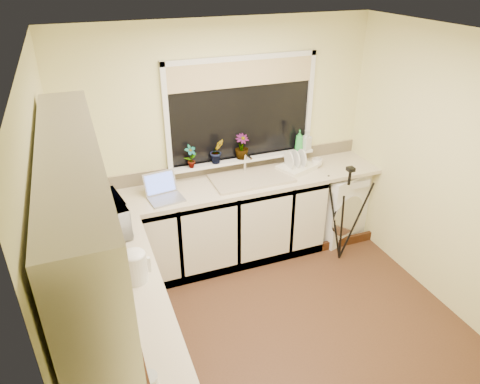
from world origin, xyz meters
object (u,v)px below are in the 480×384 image
Objects in this scene: laptop at (163,192)px; soap_bottle_green at (299,140)px; dish_rack at (296,168)px; steel_jar at (122,328)px; microwave at (104,217)px; kettle at (135,268)px; plant_a at (191,157)px; washing_machine at (333,202)px; tripod at (345,215)px; cup_left at (130,336)px; plant_c at (242,147)px; cup_back at (317,163)px; plant_b at (217,151)px; soap_bottle_clear at (306,140)px.

soap_bottle_green reaches higher than laptop.
steel_jar is at bearing -160.83° from dish_rack.
laptop is 0.70× the size of microwave.
kettle is 2.46m from soap_bottle_green.
soap_bottle_green is (1.22, 0.02, -0.01)m from plant_a.
microwave is at bearing 173.83° from washing_machine.
dish_rack is 2.11m from microwave.
kettle reaches higher than tripod.
cup_left is (0.03, -0.07, -0.01)m from steel_jar.
microwave is (-2.04, -0.50, 0.11)m from dish_rack.
kettle reaches higher than steel_jar.
tripod is at bearing 28.25° from cup_left.
plant_a is 1.05× the size of soap_bottle_green.
plant_a reaches higher than microwave.
cup_back is (0.81, -0.19, -0.24)m from plant_c.
microwave is at bearing -151.01° from plant_b.
steel_jar is at bearing -118.37° from laptop.
dish_rack is at bearing -7.86° from plant_a.
soap_bottle_clear reaches higher than cup_left.
steel_jar is at bearing -140.55° from tripod.
microwave is at bearing 100.66° from kettle.
steel_jar is 0.08m from cup_left.
dish_rack is at bearing 32.61° from kettle.
kettle is 2.27m from dish_rack.
washing_machine is 3.14m from cup_left.
soap_bottle_green is at bearing 129.26° from cup_back.
plant_c is at bearing -75.10° from microwave.
steel_jar is (-2.40, -1.19, 0.40)m from tripod.
plant_a is (0.93, 0.65, 0.13)m from microwave.
kettle is at bearing -149.32° from tripod.
plant_c is at bearing 53.04° from cup_left.
kettle is at bearing -119.97° from plant_a.
laptop is 1.54× the size of soap_bottle_green.
plant_b is 1.14× the size of soap_bottle_green.
plant_b reaches higher than soap_bottle_green.
soap_bottle_green is (1.57, 0.25, 0.21)m from laptop.
soap_bottle_green reaches higher than soap_bottle_clear.
microwave is 1.39m from plant_b.
tripod is 9.25× the size of cup_back.
soap_bottle_clear is at bearing 33.62° from kettle.
tripod is at bearing -21.13° from laptop.
soap_bottle_green is (-0.40, 0.19, 0.75)m from washing_machine.
steel_jar is at bearing 168.85° from microwave.
soap_bottle_green is (-0.22, 0.68, 0.62)m from tripod.
microwave is 1.14m from plant_a.
soap_bottle_clear is (1.31, 0.02, -0.01)m from plant_a.
kettle is at bearing -167.64° from dish_rack.
laptop is 3.57× the size of steel_jar.
soap_bottle_green is at bearing 42.25° from cup_left.
plant_c is at bearing 154.71° from tripod.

